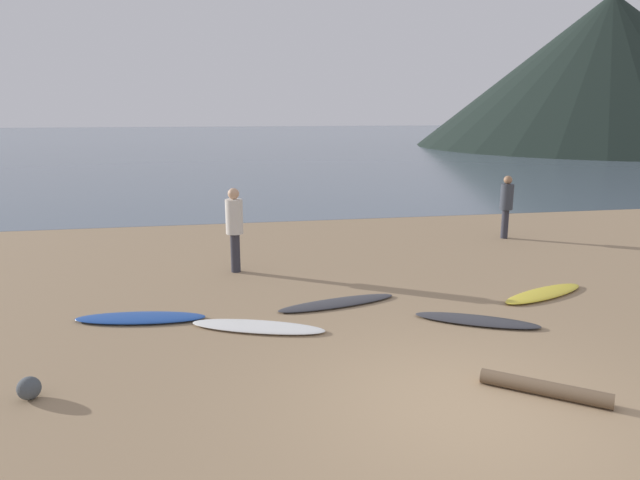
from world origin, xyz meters
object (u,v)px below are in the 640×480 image
at_px(surfboard_3, 477,320).
at_px(person_0, 234,223).
at_px(surfboard_4, 544,293).
at_px(beach_rock_near, 29,388).
at_px(surfboard_1, 258,327).
at_px(surfboard_2, 337,303).
at_px(surfboard_0, 141,318).
at_px(driftwood_log, 545,388).
at_px(person_1, 506,202).

xyz_separation_m(surfboard_3, person_0, (-3.78, 3.83, 1.04)).
xyz_separation_m(surfboard_4, beach_rock_near, (-8.40, -2.49, 0.10)).
xyz_separation_m(surfboard_1, surfboard_4, (5.48, 0.70, 0.00)).
relative_size(surfboard_2, surfboard_4, 1.08).
bearing_deg(surfboard_4, surfboard_2, 153.88).
distance_m(surfboard_3, surfboard_4, 2.18).
height_order(surfboard_0, beach_rock_near, beach_rock_near).
xyz_separation_m(surfboard_4, driftwood_log, (-2.17, -3.57, 0.06)).
distance_m(person_0, beach_rock_near, 5.98).
bearing_deg(surfboard_3, surfboard_0, -163.36).
distance_m(surfboard_4, beach_rock_near, 8.77).
relative_size(surfboard_0, driftwood_log, 1.40).
bearing_deg(surfboard_1, person_0, 114.17).
distance_m(surfboard_3, person_0, 5.48).
distance_m(surfboard_1, surfboard_4, 5.52).
xyz_separation_m(surfboard_0, driftwood_log, (5.20, -3.63, 0.05)).
relative_size(surfboard_1, surfboard_4, 1.04).
relative_size(surfboard_0, person_1, 1.26).
bearing_deg(surfboard_0, beach_rock_near, -104.13).
bearing_deg(surfboard_0, surfboard_2, 10.67).
relative_size(surfboard_2, surfboard_3, 1.13).
distance_m(person_1, driftwood_log, 9.23).
bearing_deg(person_1, beach_rock_near, -35.08).
bearing_deg(surfboard_2, person_0, 110.75).
height_order(surfboard_4, beach_rock_near, beach_rock_near).
height_order(surfboard_0, driftwood_log, driftwood_log).
bearing_deg(driftwood_log, surfboard_2, 115.28).
xyz_separation_m(surfboard_0, surfboard_4, (7.38, -0.05, -0.00)).
bearing_deg(person_1, surfboard_3, -12.26).
distance_m(surfboard_4, person_1, 5.14).
height_order(surfboard_0, surfboard_1, surfboard_0).
height_order(surfboard_2, surfboard_4, surfboard_4).
xyz_separation_m(surfboard_1, person_1, (7.18, 5.46, 0.97)).
xyz_separation_m(surfboard_1, person_0, (-0.19, 3.44, 1.04)).
bearing_deg(beach_rock_near, driftwood_log, -9.86).
height_order(person_0, beach_rock_near, person_0).
xyz_separation_m(surfboard_4, person_0, (-5.67, 2.74, 1.04)).
relative_size(surfboard_4, person_1, 1.24).
bearing_deg(beach_rock_near, surfboard_4, 16.51).
distance_m(surfboard_0, person_1, 10.27).
bearing_deg(driftwood_log, surfboard_1, 138.97).
distance_m(surfboard_0, driftwood_log, 6.34).
bearing_deg(surfboard_1, beach_rock_near, -127.57).
bearing_deg(surfboard_1, surfboard_3, 14.78).
bearing_deg(surfboard_0, person_0, 65.47).
height_order(surfboard_0, person_0, person_0).
height_order(surfboard_3, person_0, person_0).
bearing_deg(beach_rock_near, surfboard_2, 31.39).
bearing_deg(person_0, driftwood_log, 95.68).
bearing_deg(surfboard_2, surfboard_3, -45.46).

